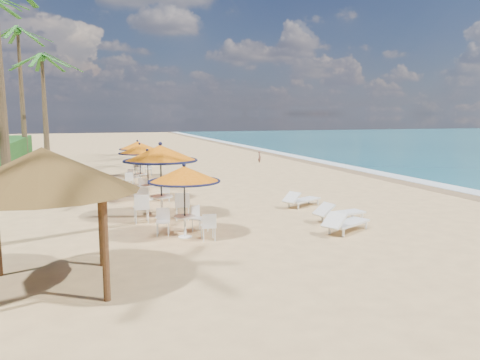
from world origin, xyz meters
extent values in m
plane|color=tan|center=(0.00, 0.00, 0.00)|extent=(160.00, 160.00, 0.00)
cube|color=white|center=(9.30, 10.00, 0.00)|extent=(1.20, 140.00, 0.04)
cube|color=olive|center=(8.40, 10.00, 0.00)|extent=(1.40, 140.00, 0.02)
cylinder|color=black|center=(-4.98, 0.41, 1.05)|extent=(0.05, 0.05, 2.11)
cone|color=orange|center=(-4.98, 0.41, 1.88)|extent=(2.11, 2.11, 0.46)
torus|color=black|center=(-4.98, 0.41, 1.67)|extent=(2.11, 2.11, 0.06)
sphere|color=black|center=(-4.98, 0.41, 2.15)|extent=(0.11, 0.11, 0.11)
cylinder|color=white|center=(-4.98, 0.41, 0.62)|extent=(0.64, 0.64, 0.04)
cylinder|color=white|center=(-4.98, 0.41, 0.32)|extent=(0.07, 0.07, 0.64)
cylinder|color=black|center=(-5.22, 3.25, 1.27)|extent=(0.06, 0.06, 2.55)
cone|color=orange|center=(-5.22, 3.25, 2.27)|extent=(2.55, 2.55, 0.55)
torus|color=black|center=(-5.22, 3.25, 2.02)|extent=(2.55, 2.55, 0.08)
sphere|color=black|center=(-5.22, 3.25, 2.59)|extent=(0.13, 0.13, 0.13)
cylinder|color=white|center=(-5.22, 3.25, 0.75)|extent=(0.78, 0.78, 0.04)
cylinder|color=white|center=(-5.22, 3.25, 0.39)|extent=(0.09, 0.09, 0.78)
cylinder|color=black|center=(-5.21, 6.88, 1.04)|extent=(0.05, 0.05, 2.07)
cone|color=orange|center=(-5.21, 6.88, 1.85)|extent=(2.07, 2.07, 0.45)
torus|color=black|center=(-5.21, 6.88, 1.64)|extent=(2.08, 2.08, 0.06)
sphere|color=black|center=(-5.21, 6.88, 2.11)|extent=(0.11, 0.11, 0.11)
cylinder|color=white|center=(-5.21, 6.88, 0.61)|extent=(0.63, 0.63, 0.04)
cylinder|color=white|center=(-5.21, 6.88, 0.32)|extent=(0.07, 0.07, 0.63)
cylinder|color=black|center=(-5.10, 10.73, 1.05)|extent=(0.05, 0.05, 2.11)
cone|color=orange|center=(-5.10, 10.73, 1.88)|extent=(2.11, 2.11, 0.46)
torus|color=black|center=(-5.10, 10.73, 1.67)|extent=(2.11, 2.11, 0.06)
sphere|color=black|center=(-5.10, 10.73, 2.14)|extent=(0.11, 0.11, 0.11)
cylinder|color=white|center=(-5.10, 10.73, 0.62)|extent=(0.64, 0.64, 0.04)
cylinder|color=white|center=(-5.10, 10.73, 0.32)|extent=(0.07, 0.07, 0.64)
cylinder|color=black|center=(-4.86, 14.04, 1.03)|extent=(0.04, 0.04, 2.06)
cone|color=orange|center=(-4.86, 14.04, 1.84)|extent=(2.06, 2.06, 0.45)
torus|color=black|center=(-4.86, 14.04, 1.63)|extent=(2.06, 2.06, 0.06)
sphere|color=black|center=(-4.86, 14.04, 2.10)|extent=(0.11, 0.11, 0.11)
cylinder|color=white|center=(-4.86, 14.04, 0.61)|extent=(0.63, 0.63, 0.04)
cylinder|color=white|center=(-4.86, 14.04, 0.31)|extent=(0.07, 0.07, 0.63)
cube|color=white|center=(-0.05, -0.50, 0.27)|extent=(1.71, 1.28, 0.07)
cube|color=white|center=(-0.77, -0.87, 0.48)|extent=(0.75, 0.77, 0.40)
cube|color=white|center=(-0.05, -0.50, 0.11)|extent=(0.06, 0.06, 0.23)
cube|color=white|center=(0.53, 0.84, 0.27)|extent=(1.69, 0.86, 0.07)
cube|color=white|center=(-0.26, 0.70, 0.47)|extent=(0.63, 0.67, 0.40)
cube|color=white|center=(0.53, 0.84, 0.11)|extent=(0.06, 0.06, 0.23)
cube|color=white|center=(0.41, 3.57, 0.25)|extent=(1.61, 1.17, 0.06)
cube|color=white|center=(-0.27, 3.23, 0.45)|extent=(0.70, 0.72, 0.38)
cube|color=white|center=(0.41, 3.57, 0.11)|extent=(0.05, 0.05, 0.21)
cylinder|color=brown|center=(-7.38, -1.53, 1.07)|extent=(0.14, 0.14, 2.13)
cylinder|color=brown|center=(-7.38, -3.76, 1.07)|extent=(0.14, 0.14, 2.13)
cone|color=brown|center=(-8.50, -2.64, 2.49)|extent=(3.85, 3.85, 0.91)
cone|color=brown|center=(-10.83, 8.67, 4.58)|extent=(0.44, 0.44, 9.15)
cone|color=brown|center=(-10.31, 23.83, 3.77)|extent=(0.44, 0.44, 7.54)
sphere|color=#205E1A|center=(-10.31, 23.83, 7.54)|extent=(0.56, 0.56, 0.56)
cone|color=brown|center=(-12.16, 27.48, 4.92)|extent=(0.44, 0.44, 9.83)
sphere|color=#205E1A|center=(-12.16, 27.48, 9.83)|extent=(0.56, 0.56, 0.56)
imported|color=brown|center=(4.60, 19.56, 0.45)|extent=(0.23, 0.34, 0.90)
camera|label=1|loc=(-7.66, -12.81, 3.61)|focal=35.00mm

